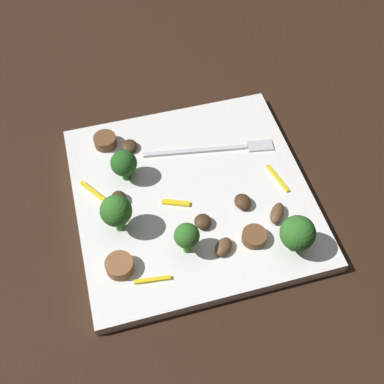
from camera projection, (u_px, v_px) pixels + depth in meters
The scene contains 20 objects.
ground_plane at pixel (192, 199), 0.63m from camera, with size 1.40×1.40×0.00m, color black.
plate at pixel (192, 196), 0.63m from camera, with size 0.30×0.30×0.02m, color white.
fork at pixel (218, 149), 0.66m from camera, with size 0.18×0.04×0.00m.
broccoli_floret_0 at pixel (187, 236), 0.55m from camera, with size 0.03×0.03×0.05m.
broccoli_floret_1 at pixel (298, 233), 0.55m from camera, with size 0.04×0.04×0.06m.
broccoli_floret_2 at pixel (124, 164), 0.61m from camera, with size 0.03×0.03×0.05m.
broccoli_floret_3 at pixel (116, 211), 0.56m from camera, with size 0.04×0.04×0.06m.
sausage_slice_0 at pixel (120, 266), 0.55m from camera, with size 0.03×0.03×0.02m, color brown.
sausage_slice_1 at pixel (254, 237), 0.57m from camera, with size 0.03×0.03×0.01m, color brown.
sausage_slice_2 at pixel (105, 141), 0.66m from camera, with size 0.03×0.03×0.02m, color brown.
mushroom_0 at pixel (243, 202), 0.60m from camera, with size 0.02×0.02×0.01m, color #422B19.
mushroom_1 at pixel (129, 146), 0.66m from camera, with size 0.02×0.02×0.01m, color #422B19.
mushroom_2 at pixel (223, 247), 0.57m from camera, with size 0.03×0.02×0.01m, color brown.
mushroom_3 at pixel (204, 221), 0.59m from camera, with size 0.02×0.02×0.01m, color #422B19.
mushroom_4 at pixel (118, 199), 0.61m from camera, with size 0.02×0.02×0.01m, color #422B19.
mushroom_5 at pixel (277, 213), 0.59m from camera, with size 0.03×0.02×0.01m, color brown.
pepper_strip_0 at pixel (152, 280), 0.55m from camera, with size 0.04×0.00×0.00m, color yellow.
pepper_strip_1 at pixel (176, 203), 0.61m from camera, with size 0.04×0.01×0.00m, color yellow.
pepper_strip_2 at pixel (95, 193), 0.62m from camera, with size 0.05×0.00×0.00m, color yellow.
pepper_strip_3 at pixel (277, 178), 0.63m from camera, with size 0.05×0.00×0.00m, color yellow.
Camera 1 is at (-0.09, -0.34, 0.52)m, focal length 44.78 mm.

